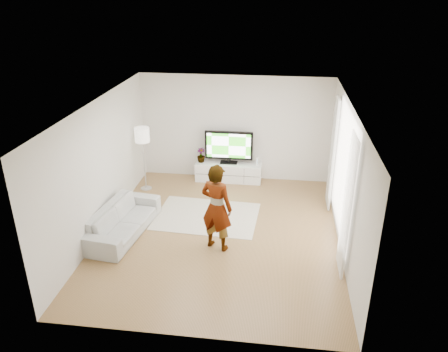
# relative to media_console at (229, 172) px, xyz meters

# --- Properties ---
(floor) EXTENTS (6.00, 6.00, 0.00)m
(floor) POSITION_rel_media_console_xyz_m (0.13, -2.76, -0.25)
(floor) COLOR #A4774A
(floor) RESTS_ON ground
(ceiling) EXTENTS (6.00, 6.00, 0.00)m
(ceiling) POSITION_rel_media_console_xyz_m (0.13, -2.76, 2.55)
(ceiling) COLOR white
(ceiling) RESTS_ON wall_back
(wall_left) EXTENTS (0.02, 6.00, 2.80)m
(wall_left) POSITION_rel_media_console_xyz_m (-2.37, -2.76, 1.15)
(wall_left) COLOR silver
(wall_left) RESTS_ON floor
(wall_right) EXTENTS (0.02, 6.00, 2.80)m
(wall_right) POSITION_rel_media_console_xyz_m (2.63, -2.76, 1.15)
(wall_right) COLOR silver
(wall_right) RESTS_ON floor
(wall_back) EXTENTS (5.00, 0.02, 2.80)m
(wall_back) POSITION_rel_media_console_xyz_m (0.13, 0.24, 1.15)
(wall_back) COLOR silver
(wall_back) RESTS_ON floor
(wall_front) EXTENTS (5.00, 0.02, 2.80)m
(wall_front) POSITION_rel_media_console_xyz_m (0.13, -5.76, 1.15)
(wall_front) COLOR silver
(wall_front) RESTS_ON floor
(window) EXTENTS (0.01, 2.60, 2.50)m
(window) POSITION_rel_media_console_xyz_m (2.61, -2.46, 1.20)
(window) COLOR white
(window) RESTS_ON wall_right
(curtain_near) EXTENTS (0.04, 0.70, 2.60)m
(curtain_near) POSITION_rel_media_console_xyz_m (2.53, -3.76, 1.10)
(curtain_near) COLOR white
(curtain_near) RESTS_ON floor
(curtain_far) EXTENTS (0.04, 0.70, 2.60)m
(curtain_far) POSITION_rel_media_console_xyz_m (2.53, -1.16, 1.10)
(curtain_far) COLOR white
(curtain_far) RESTS_ON floor
(media_console) EXTENTS (1.76, 0.50, 0.49)m
(media_console) POSITION_rel_media_console_xyz_m (0.00, 0.00, 0.00)
(media_console) COLOR white
(media_console) RESTS_ON floor
(television) EXTENTS (1.27, 0.25, 0.88)m
(television) POSITION_rel_media_console_xyz_m (-0.00, 0.03, 0.73)
(television) COLOR black
(television) RESTS_ON media_console
(game_console) EXTENTS (0.07, 0.15, 0.20)m
(game_console) POSITION_rel_media_console_xyz_m (0.77, -0.00, 0.35)
(game_console) COLOR white
(game_console) RESTS_ON media_console
(potted_plant) EXTENTS (0.25, 0.25, 0.39)m
(potted_plant) POSITION_rel_media_console_xyz_m (-0.75, 0.00, 0.44)
(potted_plant) COLOR #3F7238
(potted_plant) RESTS_ON media_console
(rug) EXTENTS (2.39, 1.78, 0.01)m
(rug) POSITION_rel_media_console_xyz_m (-0.26, -2.06, -0.24)
(rug) COLOR beige
(rug) RESTS_ON floor
(player) EXTENTS (0.77, 0.64, 1.81)m
(player) POSITION_rel_media_console_xyz_m (0.16, -3.29, 0.67)
(player) COLOR #334772
(player) RESTS_ON rug
(sofa) EXTENTS (1.11, 2.25, 0.63)m
(sofa) POSITION_rel_media_console_xyz_m (-1.90, -3.00, 0.07)
(sofa) COLOR #B0B1AC
(sofa) RESTS_ON floor
(floor_lamp) EXTENTS (0.37, 0.37, 1.65)m
(floor_lamp) POSITION_rel_media_console_xyz_m (-2.07, -0.81, 1.15)
(floor_lamp) COLOR silver
(floor_lamp) RESTS_ON floor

